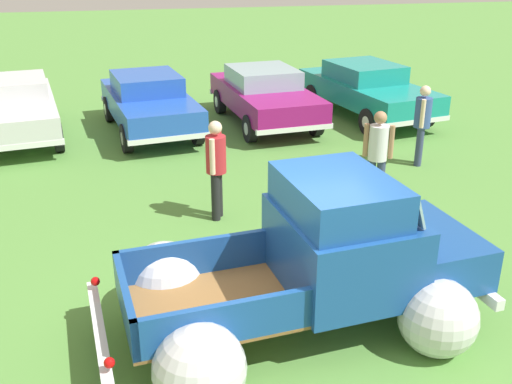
{
  "coord_description": "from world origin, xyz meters",
  "views": [
    {
      "loc": [
        -1.75,
        -5.84,
        4.35
      ],
      "look_at": [
        0.0,
        1.89,
        1.05
      ],
      "focal_mm": 41.67,
      "sensor_mm": 36.0,
      "label": 1
    }
  ],
  "objects_px": {
    "show_car_0": "(15,106)",
    "show_car_3": "(366,88)",
    "spectator_1": "(378,152)",
    "show_car_1": "(149,101)",
    "spectator_0": "(422,120)",
    "spectator_2": "(216,164)",
    "vintage_pickup_truck": "(321,269)",
    "show_car_2": "(264,94)"
  },
  "relations": [
    {
      "from": "show_car_0",
      "to": "show_car_3",
      "type": "xyz_separation_m",
      "value": [
        8.96,
        -0.04,
        0.0
      ]
    },
    {
      "from": "show_car_3",
      "to": "spectator_1",
      "type": "relative_size",
      "value": 2.82
    },
    {
      "from": "show_car_1",
      "to": "show_car_3",
      "type": "bearing_deg",
      "value": 83.46
    },
    {
      "from": "spectator_0",
      "to": "spectator_2",
      "type": "relative_size",
      "value": 0.99
    },
    {
      "from": "vintage_pickup_truck",
      "to": "show_car_2",
      "type": "height_order",
      "value": "vintage_pickup_truck"
    },
    {
      "from": "show_car_3",
      "to": "spectator_1",
      "type": "distance_m",
      "value": 5.97
    },
    {
      "from": "vintage_pickup_truck",
      "to": "show_car_0",
      "type": "relative_size",
      "value": 1.03
    },
    {
      "from": "show_car_2",
      "to": "spectator_0",
      "type": "bearing_deg",
      "value": 27.38
    },
    {
      "from": "vintage_pickup_truck",
      "to": "spectator_2",
      "type": "bearing_deg",
      "value": 96.4
    },
    {
      "from": "show_car_0",
      "to": "show_car_1",
      "type": "bearing_deg",
      "value": 78.04
    },
    {
      "from": "vintage_pickup_truck",
      "to": "show_car_2",
      "type": "bearing_deg",
      "value": 74.83
    },
    {
      "from": "spectator_0",
      "to": "spectator_2",
      "type": "bearing_deg",
      "value": -129.37
    },
    {
      "from": "show_car_0",
      "to": "show_car_2",
      "type": "bearing_deg",
      "value": 80.76
    },
    {
      "from": "show_car_1",
      "to": "show_car_3",
      "type": "height_order",
      "value": "same"
    },
    {
      "from": "show_car_2",
      "to": "spectator_0",
      "type": "height_order",
      "value": "spectator_0"
    },
    {
      "from": "vintage_pickup_truck",
      "to": "show_car_1",
      "type": "distance_m",
      "value": 8.9
    },
    {
      "from": "spectator_0",
      "to": "vintage_pickup_truck",
      "type": "bearing_deg",
      "value": -97.38
    },
    {
      "from": "show_car_2",
      "to": "show_car_3",
      "type": "height_order",
      "value": "same"
    },
    {
      "from": "show_car_3",
      "to": "show_car_1",
      "type": "bearing_deg",
      "value": -98.62
    },
    {
      "from": "show_car_1",
      "to": "spectator_2",
      "type": "xyz_separation_m",
      "value": [
        0.81,
        -5.43,
        0.2
      ]
    },
    {
      "from": "spectator_0",
      "to": "show_car_3",
      "type": "bearing_deg",
      "value": 114.8
    },
    {
      "from": "show_car_3",
      "to": "spectator_0",
      "type": "bearing_deg",
      "value": -15.65
    },
    {
      "from": "show_car_2",
      "to": "vintage_pickup_truck",
      "type": "bearing_deg",
      "value": -14.51
    },
    {
      "from": "spectator_0",
      "to": "spectator_1",
      "type": "distance_m",
      "value": 2.43
    },
    {
      "from": "show_car_3",
      "to": "spectator_1",
      "type": "bearing_deg",
      "value": -30.86
    },
    {
      "from": "vintage_pickup_truck",
      "to": "spectator_2",
      "type": "distance_m",
      "value": 3.41
    },
    {
      "from": "show_car_2",
      "to": "show_car_3",
      "type": "relative_size",
      "value": 0.94
    },
    {
      "from": "show_car_1",
      "to": "spectator_0",
      "type": "bearing_deg",
      "value": 47.55
    },
    {
      "from": "show_car_2",
      "to": "spectator_1",
      "type": "distance_m",
      "value": 5.59
    },
    {
      "from": "show_car_0",
      "to": "spectator_1",
      "type": "height_order",
      "value": "spectator_1"
    },
    {
      "from": "show_car_0",
      "to": "show_car_3",
      "type": "relative_size",
      "value": 0.96
    },
    {
      "from": "show_car_2",
      "to": "spectator_0",
      "type": "xyz_separation_m",
      "value": [
        2.46,
        -3.83,
        0.19
      ]
    },
    {
      "from": "vintage_pickup_truck",
      "to": "spectator_0",
      "type": "distance_m",
      "value": 6.37
    },
    {
      "from": "show_car_1",
      "to": "show_car_3",
      "type": "distance_m",
      "value": 5.81
    },
    {
      "from": "show_car_1",
      "to": "show_car_2",
      "type": "height_order",
      "value": "same"
    },
    {
      "from": "show_car_0",
      "to": "spectator_2",
      "type": "distance_m",
      "value": 6.88
    },
    {
      "from": "show_car_2",
      "to": "show_car_1",
      "type": "bearing_deg",
      "value": -93.16
    },
    {
      "from": "show_car_1",
      "to": "spectator_1",
      "type": "xyz_separation_m",
      "value": [
        3.7,
        -5.42,
        0.19
      ]
    },
    {
      "from": "show_car_0",
      "to": "spectator_1",
      "type": "distance_m",
      "value": 8.86
    },
    {
      "from": "spectator_2",
      "to": "show_car_0",
      "type": "bearing_deg",
      "value": 149.27
    },
    {
      "from": "show_car_3",
      "to": "spectator_1",
      "type": "height_order",
      "value": "spectator_1"
    },
    {
      "from": "show_car_1",
      "to": "show_car_0",
      "type": "bearing_deg",
      "value": -101.5
    }
  ]
}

